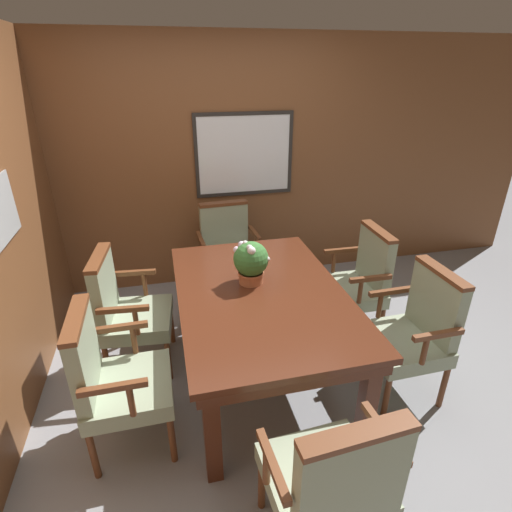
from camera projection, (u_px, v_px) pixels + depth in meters
name	position (u px, v px, depth m)	size (l,w,h in m)	color
ground_plane	(260.00, 380.00, 3.02)	(14.00, 14.00, 0.00)	gray
wall_back	(219.00, 167.00, 4.00)	(7.20, 0.08, 2.45)	brown
dining_table	(261.00, 303.00, 2.80)	(1.14, 1.72, 0.74)	#4C2314
chair_right_near	(414.00, 329.00, 2.74)	(0.51, 0.57, 0.96)	brown
chair_left_near	(113.00, 377.00, 2.32)	(0.50, 0.57, 0.96)	brown
chair_head_near	(332.00, 480.00, 1.74)	(0.59, 0.53, 0.96)	brown
chair_left_far	(126.00, 308.00, 2.98)	(0.55, 0.60, 0.96)	brown
chair_right_far	(358.00, 279.00, 3.38)	(0.51, 0.57, 0.96)	brown
chair_head_far	(228.00, 249.00, 3.94)	(0.59, 0.53, 0.96)	brown
potted_plant	(251.00, 261.00, 2.80)	(0.25, 0.25, 0.32)	#B2603D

